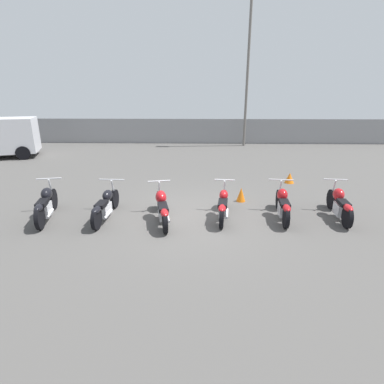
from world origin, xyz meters
name	(u,v)px	position (x,y,z in m)	size (l,w,h in m)	color
ground_plane	(192,217)	(0.00, 0.00, 0.00)	(60.00, 60.00, 0.00)	#514F4C
fence_back	(197,131)	(0.00, 12.68, 0.82)	(40.00, 0.04, 1.63)	gray
light_pole_left	(248,58)	(3.08, 11.85, 5.28)	(0.70, 0.35, 9.14)	slate
motorcycle_slot_0	(46,204)	(-3.99, -0.24, 0.43)	(0.76, 2.01, 0.99)	black
motorcycle_slot_1	(105,205)	(-2.38, -0.17, 0.38)	(0.74, 2.08, 0.93)	black
motorcycle_slot_2	(162,207)	(-0.80, -0.28, 0.41)	(0.77, 2.11, 0.93)	black
motorcycle_slot_3	(223,205)	(0.87, -0.07, 0.38)	(0.59, 1.94, 0.94)	black
motorcycle_slot_4	(283,204)	(2.52, -0.01, 0.40)	(0.70, 1.95, 0.95)	black
motorcycle_slot_5	(340,204)	(4.10, 0.04, 0.41)	(0.66, 1.96, 0.95)	black
traffic_cone_near	(290,178)	(3.68, 3.41, 0.20)	(0.36, 0.36, 0.40)	orange
traffic_cone_far	(241,194)	(1.55, 1.30, 0.23)	(0.29, 0.29, 0.45)	orange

